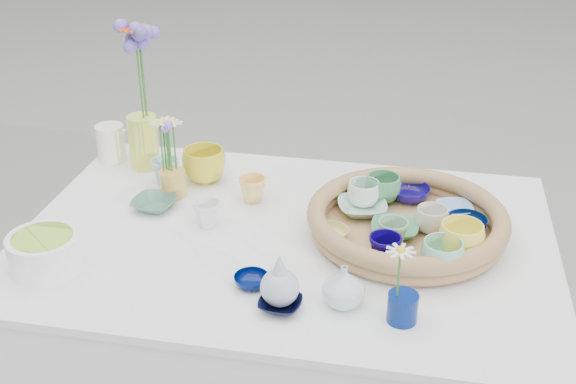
# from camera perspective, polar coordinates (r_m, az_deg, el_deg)

# --- Properties ---
(wicker_tray) EXTENTS (0.47, 0.47, 0.08)m
(wicker_tray) POSITION_cam_1_polar(r_m,az_deg,el_deg) (1.72, 9.38, -2.34)
(wicker_tray) COLOR brown
(wicker_tray) RESTS_ON display_table
(tray_ceramic_0) EXTENTS (0.14, 0.14, 0.03)m
(tray_ceramic_0) POSITION_cam_1_polar(r_m,az_deg,el_deg) (1.86, 9.53, -0.08)
(tray_ceramic_0) COLOR #13095C
(tray_ceramic_0) RESTS_ON wicker_tray
(tray_ceramic_1) EXTENTS (0.12, 0.12, 0.03)m
(tray_ceramic_1) POSITION_cam_1_polar(r_m,az_deg,el_deg) (1.75, 13.91, -2.46)
(tray_ceramic_1) COLOR #03133C
(tray_ceramic_1) RESTS_ON wicker_tray
(tray_ceramic_2) EXTENTS (0.12, 0.12, 0.08)m
(tray_ceramic_2) POSITION_cam_1_polar(r_m,az_deg,el_deg) (1.64, 13.50, -3.72)
(tray_ceramic_2) COLOR #FFEA53
(tray_ceramic_2) RESTS_ON wicker_tray
(tray_ceramic_3) EXTENTS (0.11, 0.11, 0.03)m
(tray_ceramic_3) POSITION_cam_1_polar(r_m,az_deg,el_deg) (1.70, 8.42, -2.93)
(tray_ceramic_3) COLOR #499865
(tray_ceramic_3) RESTS_ON wicker_tray
(tray_ceramic_4) EXTENTS (0.08, 0.08, 0.06)m
(tray_ceramic_4) POSITION_cam_1_polar(r_m,az_deg,el_deg) (1.65, 8.26, -3.30)
(tray_ceramic_4) COLOR gray
(tray_ceramic_4) RESTS_ON wicker_tray
(tray_ceramic_5) EXTENTS (0.15, 0.15, 0.03)m
(tray_ceramic_5) POSITION_cam_1_polar(r_m,az_deg,el_deg) (1.78, 5.88, -1.22)
(tray_ceramic_5) COLOR #A1C8B4
(tray_ceramic_5) RESTS_ON wicker_tray
(tray_ceramic_6) EXTENTS (0.10, 0.10, 0.06)m
(tray_ceramic_6) POSITION_cam_1_polar(r_m,az_deg,el_deg) (1.81, 6.01, -0.13)
(tray_ceramic_6) COLOR white
(tray_ceramic_6) RESTS_ON wicker_tray
(tray_ceramic_7) EXTENTS (0.10, 0.10, 0.06)m
(tray_ceramic_7) POSITION_cam_1_polar(r_m,az_deg,el_deg) (1.72, 11.27, -2.19)
(tray_ceramic_7) COLOR beige
(tray_ceramic_7) RESTS_ON wicker_tray
(tray_ceramic_8) EXTENTS (0.11, 0.11, 0.02)m
(tray_ceramic_8) POSITION_cam_1_polar(r_m,az_deg,el_deg) (1.82, 13.00, -1.33)
(tray_ceramic_8) COLOR #81A3DF
(tray_ceramic_8) RESTS_ON wicker_tray
(tray_ceramic_9) EXTENTS (0.09, 0.09, 0.07)m
(tray_ceramic_9) POSITION_cam_1_polar(r_m,az_deg,el_deg) (1.59, 7.65, -4.54)
(tray_ceramic_9) COLOR #0A004C
(tray_ceramic_9) RESTS_ON wicker_tray
(tray_ceramic_10) EXTENTS (0.11, 0.11, 0.03)m
(tray_ceramic_10) POSITION_cam_1_polar(r_m,az_deg,el_deg) (1.67, 3.38, -3.33)
(tray_ceramic_10) COLOR #D8D272
(tray_ceramic_10) RESTS_ON wicker_tray
(tray_ceramic_11) EXTENTS (0.12, 0.12, 0.07)m
(tray_ceramic_11) POSITION_cam_1_polar(r_m,az_deg,el_deg) (1.58, 12.08, -5.00)
(tray_ceramic_11) COLOR #83D5AC
(tray_ceramic_11) RESTS_ON wicker_tray
(tray_ceramic_12) EXTENTS (0.10, 0.10, 0.07)m
(tray_ceramic_12) POSITION_cam_1_polar(r_m,az_deg,el_deg) (1.83, 7.51, 0.26)
(tray_ceramic_12) COLOR #46945E
(tray_ceramic_12) RESTS_ON wicker_tray
(loose_ceramic_0) EXTENTS (0.12, 0.12, 0.09)m
(loose_ceramic_0) POSITION_cam_1_polar(r_m,az_deg,el_deg) (1.97, -6.64, 2.12)
(loose_ceramic_0) COLOR gold
(loose_ceramic_0) RESTS_ON display_table
(loose_ceramic_1) EXTENTS (0.08, 0.08, 0.07)m
(loose_ceramic_1) POSITION_cam_1_polar(r_m,az_deg,el_deg) (1.86, -2.82, 0.21)
(loose_ceramic_1) COLOR #FAC865
(loose_ceramic_1) RESTS_ON display_table
(loose_ceramic_2) EXTENTS (0.12, 0.12, 0.03)m
(loose_ceramic_2) POSITION_cam_1_polar(r_m,az_deg,el_deg) (1.86, -10.53, -0.92)
(loose_ceramic_2) COLOR #457460
(loose_ceramic_2) RESTS_ON display_table
(loose_ceramic_3) EXTENTS (0.08, 0.08, 0.06)m
(loose_ceramic_3) POSITION_cam_1_polar(r_m,az_deg,el_deg) (1.76, -6.42, -1.74)
(loose_ceramic_3) COLOR white
(loose_ceramic_3) RESTS_ON display_table
(loose_ceramic_4) EXTENTS (0.09, 0.09, 0.02)m
(loose_ceramic_4) POSITION_cam_1_polar(r_m,az_deg,el_deg) (1.55, -2.90, -7.01)
(loose_ceramic_4) COLOR #000D4A
(loose_ceramic_4) RESTS_ON display_table
(loose_ceramic_5) EXTENTS (0.08, 0.08, 0.07)m
(loose_ceramic_5) POSITION_cam_1_polar(r_m,az_deg,el_deg) (1.97, -9.66, 1.61)
(loose_ceramic_5) COLOR #A9D0C8
(loose_ceramic_5) RESTS_ON display_table
(loose_ceramic_6) EXTENTS (0.10, 0.10, 0.02)m
(loose_ceramic_6) POSITION_cam_1_polar(r_m,az_deg,el_deg) (1.48, -0.62, -8.87)
(loose_ceramic_6) COLOR black
(loose_ceramic_6) RESTS_ON display_table
(fluted_bowl) EXTENTS (0.19, 0.19, 0.08)m
(fluted_bowl) POSITION_cam_1_polar(r_m,az_deg,el_deg) (1.67, -18.65, -4.56)
(fluted_bowl) COLOR white
(fluted_bowl) RESTS_ON display_table
(bud_vase_paleblue) EXTENTS (0.10, 0.10, 0.12)m
(bud_vase_paleblue) POSITION_cam_1_polar(r_m,az_deg,el_deg) (1.46, -0.66, -6.87)
(bud_vase_paleblue) COLOR #A4B3C7
(bud_vase_paleblue) RESTS_ON display_table
(bud_vase_seafoam) EXTENTS (0.10, 0.10, 0.09)m
(bud_vase_seafoam) POSITION_cam_1_polar(r_m,az_deg,el_deg) (1.47, 4.41, -7.41)
(bud_vase_seafoam) COLOR silver
(bud_vase_seafoam) RESTS_ON display_table
(bud_vase_cobalt) EXTENTS (0.06, 0.06, 0.06)m
(bud_vase_cobalt) POSITION_cam_1_polar(r_m,az_deg,el_deg) (1.45, 9.03, -9.02)
(bud_vase_cobalt) COLOR navy
(bud_vase_cobalt) RESTS_ON display_table
(single_daisy) EXTENTS (0.08, 0.08, 0.12)m
(single_daisy) POSITION_cam_1_polar(r_m,az_deg,el_deg) (1.40, 8.75, -6.39)
(single_daisy) COLOR white
(single_daisy) RESTS_ON bud_vase_cobalt
(tall_vase_yellow) EXTENTS (0.10, 0.10, 0.15)m
(tall_vase_yellow) POSITION_cam_1_polar(r_m,az_deg,el_deg) (2.06, -11.34, 3.90)
(tall_vase_yellow) COLOR #E6EA4D
(tall_vase_yellow) RESTS_ON display_table
(gerbera) EXTENTS (0.13, 0.13, 0.27)m
(gerbera) POSITION_cam_1_polar(r_m,az_deg,el_deg) (1.98, -11.67, 9.09)
(gerbera) COLOR #FB5A02
(gerbera) RESTS_ON tall_vase_yellow
(hydrangea) EXTENTS (0.10, 0.10, 0.31)m
(hydrangea) POSITION_cam_1_polar(r_m,az_deg,el_deg) (2.00, -11.39, 8.93)
(hydrangea) COLOR #51469A
(hydrangea) RESTS_ON tall_vase_yellow
(white_pitcher) EXTENTS (0.11, 0.08, 0.11)m
(white_pitcher) POSITION_cam_1_polar(r_m,az_deg,el_deg) (2.13, -13.81, 3.76)
(white_pitcher) COLOR white
(white_pitcher) RESTS_ON display_table
(daisy_cup) EXTENTS (0.08, 0.08, 0.07)m
(daisy_cup) POSITION_cam_1_polar(r_m,az_deg,el_deg) (1.91, -9.05, 0.69)
(daisy_cup) COLOR gold
(daisy_cup) RESTS_ON display_table
(daisy_posy) EXTENTS (0.09, 0.09, 0.15)m
(daisy_posy) POSITION_cam_1_polar(r_m,az_deg,el_deg) (1.87, -9.38, 3.95)
(daisy_posy) COLOR white
(daisy_posy) RESTS_ON daisy_cup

